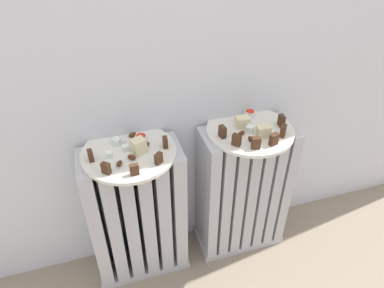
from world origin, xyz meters
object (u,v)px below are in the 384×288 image
radiator_right (243,192)px  radiator_left (137,215)px  jam_bowl_right (250,114)px  fork (129,148)px  plate_left (129,152)px  plate_right (250,130)px  jam_bowl_left (141,138)px

radiator_right → radiator_left: bearing=-180.0°
jam_bowl_right → fork: bearing=-172.8°
plate_left → jam_bowl_right: bearing=8.7°
plate_left → radiator_right: bearing=0.0°
jam_bowl_right → plate_right: bearing=-113.0°
radiator_left → fork: size_ratio=5.71×
jam_bowl_right → fork: size_ratio=0.39×
radiator_left → jam_bowl_left: bearing=38.1°
jam_bowl_right → plate_left: bearing=-171.3°
plate_right → jam_bowl_right: size_ratio=7.83×
plate_right → jam_bowl_left: 0.38m
radiator_left → jam_bowl_right: bearing=8.7°
jam_bowl_left → jam_bowl_right: (0.41, 0.03, 0.00)m
plate_right → jam_bowl_right: (0.03, 0.07, 0.02)m
radiator_right → jam_bowl_right: bearing=67.0°
radiator_right → plate_left: size_ratio=1.87×
plate_right → fork: (-0.43, 0.01, 0.01)m
plate_left → plate_right: size_ratio=1.00×
fork → jam_bowl_left: bearing=28.7°
radiator_right → plate_right: (-0.00, -0.00, 0.30)m
radiator_right → fork: bearing=178.2°
plate_left → jam_bowl_right: 0.47m
fork → plate_right: bearing=-1.8°
fork → plate_left: bearing=-102.0°
radiator_left → fork: bearing=78.0°
radiator_right → plate_left: plate_left is taller
jam_bowl_left → jam_bowl_right: 0.41m
radiator_right → fork: (-0.43, 0.01, 0.31)m
radiator_left → jam_bowl_left: 0.33m
radiator_right → jam_bowl_right: size_ratio=14.67×
radiator_left → jam_bowl_left: jam_bowl_left is taller
radiator_left → plate_right: 0.52m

